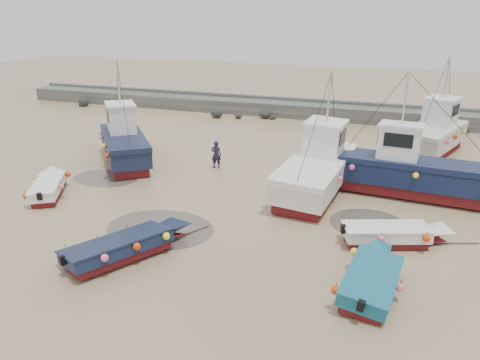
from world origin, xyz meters
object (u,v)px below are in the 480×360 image
(dinghy_2, at_px, (371,275))
(cabin_boat_3, at_px, (436,132))
(dinghy_1, at_px, (127,244))
(dinghy_3, at_px, (395,233))
(cabin_boat_2, at_px, (405,170))
(dinghy_0, at_px, (50,184))
(cabin_boat_0, at_px, (123,140))
(person, at_px, (216,168))
(cabin_boat_1, at_px, (319,166))

(dinghy_2, xyz_separation_m, cabin_boat_3, (2.78, 18.30, 0.82))
(dinghy_1, bearing_deg, dinghy_3, 54.49)
(dinghy_1, height_order, cabin_boat_2, cabin_boat_2)
(dinghy_3, bearing_deg, dinghy_0, -109.39)
(dinghy_0, height_order, dinghy_3, same)
(cabin_boat_3, bearing_deg, dinghy_0, -121.95)
(dinghy_2, bearing_deg, dinghy_3, 85.94)
(cabin_boat_2, bearing_deg, cabin_boat_3, -7.53)
(dinghy_2, relative_size, cabin_boat_0, 0.71)
(cabin_boat_0, height_order, cabin_boat_2, same)
(cabin_boat_2, bearing_deg, dinghy_0, 114.19)
(dinghy_1, relative_size, cabin_boat_2, 0.54)
(dinghy_2, bearing_deg, person, 140.26)
(dinghy_3, xyz_separation_m, cabin_boat_1, (-4.12, 5.27, 0.76))
(dinghy_1, xyz_separation_m, cabin_boat_3, (12.01, 19.10, 0.83))
(person, bearing_deg, cabin_boat_3, -155.22)
(cabin_boat_0, height_order, cabin_boat_1, same)
(cabin_boat_0, relative_size, cabin_boat_3, 0.90)
(dinghy_1, height_order, cabin_boat_0, cabin_boat_0)
(dinghy_0, distance_m, cabin_boat_3, 24.32)
(dinghy_3, xyz_separation_m, cabin_boat_3, (2.11, 14.68, 0.82))
(dinghy_2, height_order, cabin_boat_1, cabin_boat_1)
(person, bearing_deg, dinghy_2, 126.32)
(cabin_boat_0, bearing_deg, dinghy_0, -135.30)
(dinghy_2, height_order, cabin_boat_2, cabin_boat_2)
(dinghy_0, distance_m, cabin_boat_2, 18.52)
(cabin_boat_3, bearing_deg, dinghy_2, -77.78)
(dinghy_2, distance_m, cabin_boat_0, 18.65)
(cabin_boat_1, xyz_separation_m, cabin_boat_2, (4.33, 0.82, -0.00))
(dinghy_0, bearing_deg, dinghy_1, -59.39)
(dinghy_2, relative_size, dinghy_3, 1.05)
(cabin_boat_0, bearing_deg, cabin_boat_2, -38.93)
(dinghy_2, xyz_separation_m, cabin_boat_2, (0.88, 9.71, 0.76))
(dinghy_3, distance_m, cabin_boat_2, 6.14)
(dinghy_1, height_order, dinghy_3, same)
(cabin_boat_0, height_order, cabin_boat_3, same)
(dinghy_2, bearing_deg, dinghy_1, -168.59)
(cabin_boat_3, xyz_separation_m, person, (-12.67, -8.00, -1.37))
(cabin_boat_2, distance_m, cabin_boat_3, 8.80)
(cabin_boat_3, relative_size, person, 5.36)
(dinghy_3, bearing_deg, dinghy_2, -29.96)
(dinghy_3, height_order, cabin_boat_2, cabin_boat_2)
(dinghy_3, bearing_deg, cabin_boat_2, 158.58)
(dinghy_1, bearing_deg, cabin_boat_1, 89.61)
(cabin_boat_0, xyz_separation_m, cabin_boat_3, (18.70, 8.63, 0.02))
(dinghy_1, xyz_separation_m, cabin_boat_0, (-6.70, 10.47, 0.82))
(dinghy_3, relative_size, cabin_boat_0, 0.68)
(dinghy_0, relative_size, person, 3.13)
(dinghy_0, xyz_separation_m, cabin_boat_3, (19.37, 14.69, 0.82))
(cabin_boat_1, bearing_deg, cabin_boat_0, -178.63)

